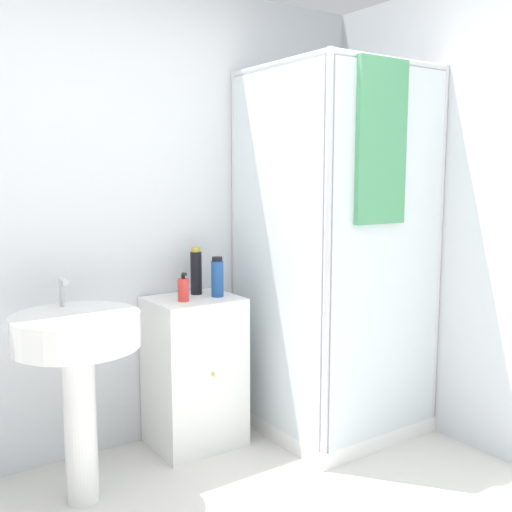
{
  "coord_description": "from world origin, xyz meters",
  "views": [
    {
      "loc": [
        -1.07,
        -1.33,
        1.49
      ],
      "look_at": [
        0.63,
        1.14,
        1.08
      ],
      "focal_mm": 42.0,
      "sensor_mm": 36.0,
      "label": 1
    }
  ],
  "objects_px": {
    "sink": "(77,354)",
    "soap_dispenser": "(183,289)",
    "shampoo_bottle_blue": "(217,277)",
    "shampoo_bottle_tall_black": "(196,271)"
  },
  "relations": [
    {
      "from": "soap_dispenser",
      "to": "shampoo_bottle_blue",
      "type": "relative_size",
      "value": 0.7
    },
    {
      "from": "shampoo_bottle_blue",
      "to": "sink",
      "type": "bearing_deg",
      "value": -167.49
    },
    {
      "from": "sink",
      "to": "shampoo_bottle_blue",
      "type": "height_order",
      "value": "shampoo_bottle_blue"
    },
    {
      "from": "sink",
      "to": "shampoo_bottle_tall_black",
      "type": "height_order",
      "value": "shampoo_bottle_tall_black"
    },
    {
      "from": "sink",
      "to": "shampoo_bottle_blue",
      "type": "xyz_separation_m",
      "value": [
        0.84,
        0.19,
        0.24
      ]
    },
    {
      "from": "soap_dispenser",
      "to": "sink",
      "type": "bearing_deg",
      "value": -163.68
    },
    {
      "from": "sink",
      "to": "soap_dispenser",
      "type": "height_order",
      "value": "sink"
    },
    {
      "from": "sink",
      "to": "soap_dispenser",
      "type": "relative_size",
      "value": 6.59
    },
    {
      "from": "sink",
      "to": "soap_dispenser",
      "type": "xyz_separation_m",
      "value": [
        0.63,
        0.18,
        0.19
      ]
    },
    {
      "from": "soap_dispenser",
      "to": "shampoo_bottle_blue",
      "type": "bearing_deg",
      "value": 0.47
    }
  ]
}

